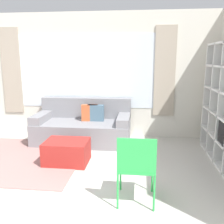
# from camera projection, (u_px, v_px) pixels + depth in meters

# --- Properties ---
(ground_plane) EXTENTS (16.00, 16.00, 0.00)m
(ground_plane) POSITION_uv_depth(u_px,v_px,m) (27.00, 220.00, 2.71)
(ground_plane) COLOR beige
(wall_back) EXTENTS (6.81, 0.11, 2.70)m
(wall_back) POSITION_uv_depth(u_px,v_px,m) (86.00, 75.00, 5.54)
(wall_back) COLOR silver
(wall_back) RESTS_ON ground_plane
(area_rug) EXTENTS (2.25, 2.05, 0.01)m
(area_rug) POSITION_uv_depth(u_px,v_px,m) (18.00, 158.00, 4.39)
(area_rug) COLOR gray
(area_rug) RESTS_ON ground_plane
(couch_main) EXTENTS (1.96, 0.96, 0.88)m
(couch_main) POSITION_uv_depth(u_px,v_px,m) (83.00, 127.00, 5.26)
(couch_main) COLOR gray
(couch_main) RESTS_ON ground_plane
(ottoman) EXTENTS (0.72, 0.55, 0.38)m
(ottoman) POSITION_uv_depth(u_px,v_px,m) (67.00, 152.00, 4.18)
(ottoman) COLOR #A82823
(ottoman) RESTS_ON ground_plane
(folding_chair) EXTENTS (0.44, 0.46, 0.86)m
(folding_chair) POSITION_uv_depth(u_px,v_px,m) (136.00, 164.00, 2.91)
(folding_chair) COLOR green
(folding_chair) RESTS_ON ground_plane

